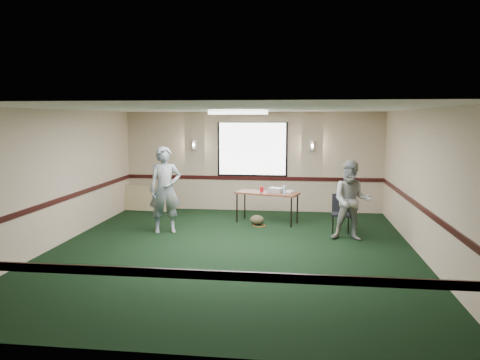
# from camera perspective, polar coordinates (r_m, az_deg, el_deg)

# --- Properties ---
(ground) EXTENTS (8.00, 8.00, 0.00)m
(ground) POSITION_cam_1_polar(r_m,az_deg,el_deg) (9.06, -1.04, -8.63)
(ground) COLOR black
(ground) RESTS_ON ground
(room_shell) EXTENTS (8.00, 8.02, 8.00)m
(room_shell) POSITION_cam_1_polar(r_m,az_deg,el_deg) (10.85, 0.54, 2.56)
(room_shell) COLOR tan
(room_shell) RESTS_ON ground
(folding_table) EXTENTS (1.61, 1.01, 0.75)m
(folding_table) POSITION_cam_1_polar(r_m,az_deg,el_deg) (11.30, 3.32, -1.77)
(folding_table) COLOR brown
(folding_table) RESTS_ON ground
(projector) EXTENTS (0.40, 0.37, 0.11)m
(projector) POSITION_cam_1_polar(r_m,az_deg,el_deg) (11.30, 4.38, -1.22)
(projector) COLOR #9C9DA4
(projector) RESTS_ON folding_table
(game_console) EXTENTS (0.25, 0.25, 0.05)m
(game_console) POSITION_cam_1_polar(r_m,az_deg,el_deg) (11.29, 6.06, -1.40)
(game_console) COLOR white
(game_console) RESTS_ON folding_table
(red_cup) EXTENTS (0.09, 0.09, 0.13)m
(red_cup) POSITION_cam_1_polar(r_m,az_deg,el_deg) (11.36, 2.66, -1.11)
(red_cup) COLOR #AF0B13
(red_cup) RESTS_ON folding_table
(water_bottle) EXTENTS (0.06, 0.06, 0.21)m
(water_bottle) POSITION_cam_1_polar(r_m,az_deg,el_deg) (10.98, 5.44, -1.23)
(water_bottle) COLOR #89C1E0
(water_bottle) RESTS_ON folding_table
(duffel_bag) EXTENTS (0.39, 0.33, 0.24)m
(duffel_bag) POSITION_cam_1_polar(r_m,az_deg,el_deg) (11.18, 2.07, -4.88)
(duffel_bag) COLOR #413825
(duffel_bag) RESTS_ON ground
(cable_coil) EXTENTS (0.32, 0.32, 0.01)m
(cable_coil) POSITION_cam_1_polar(r_m,az_deg,el_deg) (11.09, 2.35, -5.58)
(cable_coil) COLOR #DA4F1B
(cable_coil) RESTS_ON ground
(folded_table) EXTENTS (1.36, 0.32, 0.69)m
(folded_table) POSITION_cam_1_polar(r_m,az_deg,el_deg) (13.10, -11.67, -2.18)
(folded_table) COLOR tan
(folded_table) RESTS_ON ground
(conference_chair) EXTENTS (0.44, 0.46, 0.83)m
(conference_chair) POSITION_cam_1_polar(r_m,az_deg,el_deg) (10.70, 12.21, -3.60)
(conference_chair) COLOR black
(conference_chair) RESTS_ON ground
(person_left) EXTENTS (0.81, 0.67, 1.91)m
(person_left) POSITION_cam_1_polar(r_m,az_deg,el_deg) (10.45, -9.12, -1.19)
(person_left) COLOR #38587C
(person_left) RESTS_ON ground
(person_right) EXTENTS (0.86, 0.70, 1.66)m
(person_right) POSITION_cam_1_polar(r_m,az_deg,el_deg) (9.93, 13.44, -2.47)
(person_right) COLOR #778DB9
(person_right) RESTS_ON ground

